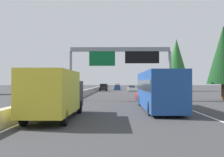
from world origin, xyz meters
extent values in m
plane|color=#38383A|center=(60.00, 0.00, 0.00)|extent=(320.00, 320.00, 0.00)
cube|color=#9E9B93|center=(80.00, 0.30, 0.45)|extent=(180.00, 0.56, 0.90)
cube|color=silver|center=(70.00, -11.52, 0.01)|extent=(160.00, 0.16, 0.01)
cube|color=silver|center=(70.00, -0.25, 0.01)|extent=(160.00, 0.16, 0.01)
cylinder|color=gray|center=(33.18, 0.30, 3.04)|extent=(0.36, 0.36, 6.09)
cylinder|color=gray|center=(33.18, -12.02, 3.04)|extent=(0.36, 0.36, 6.09)
cube|color=gray|center=(33.18, -5.86, 6.34)|extent=(0.50, 12.32, 0.50)
cube|color=#0C602D|center=(33.03, -3.64, 5.24)|extent=(0.12, 3.20, 1.90)
cube|color=black|center=(33.03, -8.57, 5.34)|extent=(0.16, 4.20, 1.50)
cube|color=gold|center=(14.92, -1.71, 1.70)|extent=(6.12, 2.40, 2.50)
cube|color=black|center=(19.17, -1.71, 1.40)|extent=(2.38, 2.30, 1.90)
cylinder|color=black|center=(19.00, -0.65, 0.45)|extent=(0.90, 0.28, 0.90)
cylinder|color=black|center=(19.00, -2.77, 0.45)|extent=(0.90, 0.28, 0.90)
cylinder|color=black|center=(13.22, -0.65, 0.45)|extent=(0.90, 0.28, 0.90)
cylinder|color=black|center=(13.22, -2.77, 0.45)|extent=(0.90, 0.28, 0.90)
cube|color=#1E4793|center=(21.66, -8.86, 1.65)|extent=(11.50, 2.50, 2.90)
cube|color=#2D3847|center=(21.66, -8.86, 2.01)|extent=(11.04, 2.55, 0.84)
cylinder|color=black|center=(25.68, -7.76, 0.50)|extent=(1.00, 0.30, 1.00)
cylinder|color=black|center=(25.68, -9.96, 0.50)|extent=(1.00, 0.30, 1.00)
cylinder|color=black|center=(17.63, -7.76, 0.50)|extent=(1.00, 0.30, 1.00)
cylinder|color=black|center=(17.63, -9.96, 0.50)|extent=(1.00, 0.30, 1.00)
cube|color=white|center=(69.13, -9.11, 0.53)|extent=(4.40, 1.80, 0.76)
cube|color=#2D3847|center=(68.91, -9.11, 1.19)|extent=(2.46, 1.51, 0.56)
cylinder|color=black|center=(70.54, -8.32, 0.32)|extent=(0.64, 0.22, 0.64)
cylinder|color=black|center=(70.54, -9.90, 0.32)|extent=(0.64, 0.22, 0.64)
cylinder|color=black|center=(67.72, -8.32, 0.32)|extent=(0.64, 0.22, 0.64)
cylinder|color=black|center=(67.72, -9.90, 0.32)|extent=(0.64, 0.22, 0.64)
cube|color=silver|center=(122.40, -5.64, 0.97)|extent=(5.00, 1.95, 1.44)
cube|color=#2D3847|center=(120.10, -5.64, 1.22)|extent=(0.08, 1.48, 0.56)
cylinder|color=black|center=(124.10, -4.78, 0.35)|extent=(0.70, 0.24, 0.70)
cylinder|color=black|center=(124.10, -6.49, 0.35)|extent=(0.70, 0.24, 0.70)
cylinder|color=black|center=(120.70, -4.78, 0.35)|extent=(0.70, 0.24, 0.70)
cylinder|color=black|center=(120.70, -6.49, 0.35)|extent=(0.70, 0.24, 0.70)
cube|color=black|center=(70.13, -1.95, 0.61)|extent=(5.60, 2.00, 0.70)
cube|color=black|center=(71.13, -1.95, 1.41)|extent=(2.24, 1.84, 0.90)
cube|color=#2D3847|center=(71.13, -1.95, 1.50)|extent=(2.02, 1.92, 0.41)
cylinder|color=black|center=(71.97, -1.09, 0.40)|extent=(0.80, 0.28, 0.80)
cylinder|color=black|center=(71.97, -2.81, 0.40)|extent=(0.80, 0.28, 0.80)
cylinder|color=black|center=(68.28, -1.09, 0.40)|extent=(0.80, 0.28, 0.80)
cylinder|color=black|center=(68.28, -2.81, 0.40)|extent=(0.80, 0.28, 0.80)
cube|color=red|center=(34.32, -8.89, 0.53)|extent=(4.40, 1.80, 0.76)
cube|color=#2D3847|center=(34.10, -8.89, 1.19)|extent=(2.46, 1.51, 0.56)
cylinder|color=black|center=(35.72, -8.10, 0.32)|extent=(0.64, 0.22, 0.64)
cylinder|color=black|center=(35.72, -9.68, 0.32)|extent=(0.64, 0.22, 0.64)
cylinder|color=black|center=(32.91, -8.10, 0.32)|extent=(0.64, 0.22, 0.64)
cylinder|color=black|center=(32.91, -9.68, 0.32)|extent=(0.64, 0.22, 0.64)
cube|color=#1E4793|center=(79.11, -5.50, 0.53)|extent=(4.40, 1.80, 0.76)
cube|color=#2D3847|center=(78.89, -5.50, 1.19)|extent=(2.46, 1.51, 0.56)
cylinder|color=black|center=(80.52, -4.71, 0.32)|extent=(0.64, 0.22, 0.64)
cylinder|color=black|center=(80.52, -6.29, 0.32)|extent=(0.64, 0.22, 0.64)
cylinder|color=black|center=(77.70, -4.71, 0.32)|extent=(0.64, 0.22, 0.64)
cylinder|color=black|center=(77.70, -6.29, 0.32)|extent=(0.64, 0.22, 0.64)
cylinder|color=#4C3823|center=(33.14, -18.59, 1.02)|extent=(0.58, 0.58, 2.04)
cone|color=#143D19|center=(33.14, -18.59, 5.65)|extent=(4.08, 4.08, 7.23)
cylinder|color=#4C3823|center=(70.21, -20.71, 1.47)|extent=(0.68, 0.68, 2.95)
cone|color=#236028|center=(70.21, -20.71, 8.17)|extent=(5.90, 5.90, 10.45)
camera|label=1|loc=(-1.11, -5.52, 2.26)|focal=44.42mm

